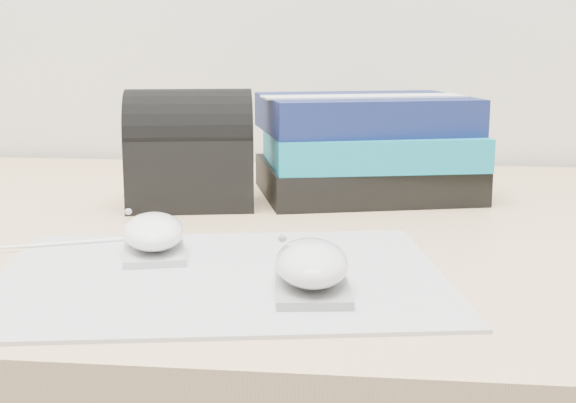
# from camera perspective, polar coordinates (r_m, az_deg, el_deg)

# --- Properties ---
(desk) EXTENTS (1.60, 0.80, 0.73)m
(desk) POSITION_cam_1_polar(r_m,az_deg,el_deg) (0.99, 5.19, -13.98)
(desk) COLOR tan
(desk) RESTS_ON ground
(mousepad) EXTENTS (0.40, 0.34, 0.00)m
(mousepad) POSITION_cam_1_polar(r_m,az_deg,el_deg) (0.65, -4.82, -5.29)
(mousepad) COLOR #92939A
(mousepad) RESTS_ON desk
(mouse_rear) EXTENTS (0.08, 0.11, 0.04)m
(mouse_rear) POSITION_cam_1_polar(r_m,az_deg,el_deg) (0.71, -9.54, -2.33)
(mouse_rear) COLOR #AEAFB1
(mouse_rear) RESTS_ON mousepad
(mouse_front) EXTENTS (0.07, 0.11, 0.04)m
(mouse_front) POSITION_cam_1_polar(r_m,az_deg,el_deg) (0.60, 1.69, -4.64)
(mouse_front) COLOR gray
(mouse_front) RESTS_ON mousepad
(book_stack) EXTENTS (0.29, 0.26, 0.12)m
(book_stack) POSITION_cam_1_polar(r_m,az_deg,el_deg) (0.98, 5.57, 3.91)
(book_stack) COLOR black
(book_stack) RESTS_ON desk
(pouch) EXTENTS (0.16, 0.12, 0.13)m
(pouch) POSITION_cam_1_polar(r_m,az_deg,el_deg) (0.91, -7.01, 3.64)
(pouch) COLOR black
(pouch) RESTS_ON desk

